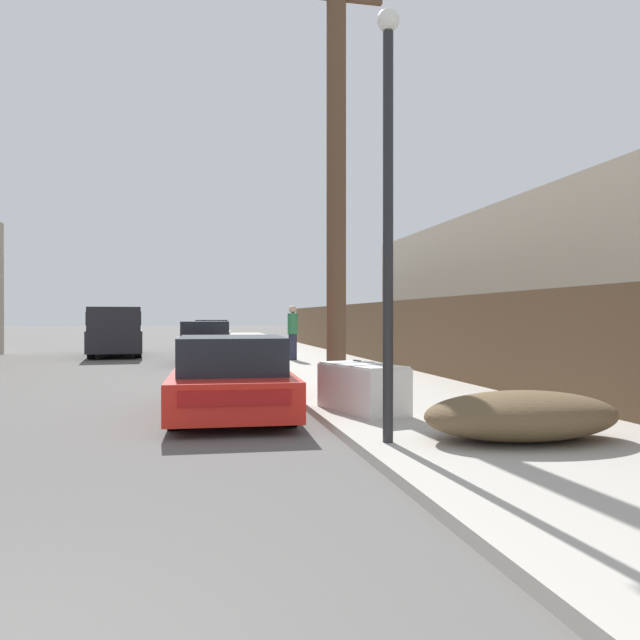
{
  "coord_description": "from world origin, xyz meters",
  "views": [
    {
      "loc": [
        1.35,
        -2.19,
        1.56
      ],
      "look_at": [
        3.93,
        10.27,
        1.49
      ],
      "focal_mm": 35.0,
      "sensor_mm": 36.0,
      "label": 1
    }
  ],
  "objects_px": {
    "parked_sports_car_red": "(231,379)",
    "street_lamp": "(388,193)",
    "brush_pile": "(522,415)",
    "utility_pole": "(336,169)",
    "discarded_fridge": "(362,388)",
    "car_parked_mid": "(203,344)",
    "pedestrian": "(293,332)",
    "car_parked_far": "(212,335)",
    "pickup_truck": "(116,332)"
  },
  "relations": [
    {
      "from": "street_lamp",
      "to": "brush_pile",
      "type": "bearing_deg",
      "value": -6.56
    },
    {
      "from": "pickup_truck",
      "to": "pedestrian",
      "type": "xyz_separation_m",
      "value": [
        6.22,
        -5.0,
        0.1
      ]
    },
    {
      "from": "discarded_fridge",
      "to": "car_parked_far",
      "type": "height_order",
      "value": "car_parked_far"
    },
    {
      "from": "car_parked_far",
      "to": "street_lamp",
      "type": "xyz_separation_m",
      "value": [
        1.2,
        -23.96,
        2.32
      ]
    },
    {
      "from": "car_parked_mid",
      "to": "pedestrian",
      "type": "bearing_deg",
      "value": -11.31
    },
    {
      "from": "car_parked_mid",
      "to": "pedestrian",
      "type": "relative_size",
      "value": 2.36
    },
    {
      "from": "discarded_fridge",
      "to": "street_lamp",
      "type": "xyz_separation_m",
      "value": [
        -0.34,
        -2.32,
        2.5
      ]
    },
    {
      "from": "car_parked_far",
      "to": "pedestrian",
      "type": "bearing_deg",
      "value": -73.21
    },
    {
      "from": "car_parked_mid",
      "to": "brush_pile",
      "type": "height_order",
      "value": "car_parked_mid"
    },
    {
      "from": "parked_sports_car_red",
      "to": "pedestrian",
      "type": "relative_size",
      "value": 2.38
    },
    {
      "from": "parked_sports_car_red",
      "to": "pickup_truck",
      "type": "xyz_separation_m",
      "value": [
        -3.52,
        15.53,
        0.38
      ]
    },
    {
      "from": "discarded_fridge",
      "to": "street_lamp",
      "type": "distance_m",
      "value": 3.43
    },
    {
      "from": "car_parked_mid",
      "to": "car_parked_far",
      "type": "distance_m",
      "value": 9.76
    },
    {
      "from": "car_parked_far",
      "to": "pedestrian",
      "type": "relative_size",
      "value": 2.39
    },
    {
      "from": "discarded_fridge",
      "to": "pickup_truck",
      "type": "bearing_deg",
      "value": 92.86
    },
    {
      "from": "utility_pole",
      "to": "pedestrian",
      "type": "distance_m",
      "value": 9.56
    },
    {
      "from": "discarded_fridge",
      "to": "brush_pile",
      "type": "relative_size",
      "value": 0.74
    },
    {
      "from": "pedestrian",
      "to": "brush_pile",
      "type": "bearing_deg",
      "value": -88.05
    },
    {
      "from": "discarded_fridge",
      "to": "utility_pole",
      "type": "height_order",
      "value": "utility_pole"
    },
    {
      "from": "car_parked_far",
      "to": "brush_pile",
      "type": "height_order",
      "value": "car_parked_far"
    },
    {
      "from": "car_parked_far",
      "to": "street_lamp",
      "type": "height_order",
      "value": "street_lamp"
    },
    {
      "from": "pickup_truck",
      "to": "brush_pile",
      "type": "distance_m",
      "value": 20.03
    },
    {
      "from": "parked_sports_car_red",
      "to": "car_parked_far",
      "type": "distance_m",
      "value": 20.81
    },
    {
      "from": "parked_sports_car_red",
      "to": "brush_pile",
      "type": "distance_m",
      "value": 4.61
    },
    {
      "from": "utility_pole",
      "to": "discarded_fridge",
      "type": "bearing_deg",
      "value": -93.76
    },
    {
      "from": "car_parked_mid",
      "to": "street_lamp",
      "type": "relative_size",
      "value": 0.86
    },
    {
      "from": "discarded_fridge",
      "to": "car_parked_mid",
      "type": "height_order",
      "value": "car_parked_mid"
    },
    {
      "from": "utility_pole",
      "to": "car_parked_mid",
      "type": "bearing_deg",
      "value": 103.73
    },
    {
      "from": "street_lamp",
      "to": "pedestrian",
      "type": "relative_size",
      "value": 2.73
    },
    {
      "from": "car_parked_mid",
      "to": "street_lamp",
      "type": "distance_m",
      "value": 14.52
    },
    {
      "from": "car_parked_far",
      "to": "pickup_truck",
      "type": "distance_m",
      "value": 6.58
    },
    {
      "from": "car_parked_far",
      "to": "pedestrian",
      "type": "height_order",
      "value": "pedestrian"
    },
    {
      "from": "car_parked_mid",
      "to": "car_parked_far",
      "type": "xyz_separation_m",
      "value": [
        0.62,
        9.74,
        0.01
      ]
    },
    {
      "from": "car_parked_mid",
      "to": "pickup_truck",
      "type": "distance_m",
      "value": 5.56
    },
    {
      "from": "parked_sports_car_red",
      "to": "street_lamp",
      "type": "distance_m",
      "value": 4.28
    },
    {
      "from": "pickup_truck",
      "to": "utility_pole",
      "type": "xyz_separation_m",
      "value": [
        5.62,
        -13.94,
        3.42
      ]
    },
    {
      "from": "parked_sports_car_red",
      "to": "street_lamp",
      "type": "relative_size",
      "value": 0.87
    },
    {
      "from": "discarded_fridge",
      "to": "pickup_truck",
      "type": "xyz_separation_m",
      "value": [
        -5.46,
        16.37,
        0.48
      ]
    },
    {
      "from": "utility_pole",
      "to": "brush_pile",
      "type": "distance_m",
      "value": 6.42
    },
    {
      "from": "street_lamp",
      "to": "brush_pile",
      "type": "distance_m",
      "value": 3.03
    },
    {
      "from": "brush_pile",
      "to": "car_parked_far",
      "type": "bearing_deg",
      "value": 96.55
    },
    {
      "from": "utility_pole",
      "to": "street_lamp",
      "type": "bearing_deg",
      "value": -96.05
    },
    {
      "from": "brush_pile",
      "to": "car_parked_mid",
      "type": "bearing_deg",
      "value": 103.25
    },
    {
      "from": "pickup_truck",
      "to": "pedestrian",
      "type": "bearing_deg",
      "value": 136.57
    },
    {
      "from": "brush_pile",
      "to": "pedestrian",
      "type": "height_order",
      "value": "pedestrian"
    },
    {
      "from": "parked_sports_car_red",
      "to": "brush_pile",
      "type": "height_order",
      "value": "parked_sports_car_red"
    },
    {
      "from": "pickup_truck",
      "to": "parked_sports_car_red",
      "type": "bearing_deg",
      "value": 98.16
    },
    {
      "from": "utility_pole",
      "to": "street_lamp",
      "type": "relative_size",
      "value": 1.69
    },
    {
      "from": "parked_sports_car_red",
      "to": "street_lamp",
      "type": "height_order",
      "value": "street_lamp"
    },
    {
      "from": "parked_sports_car_red",
      "to": "car_parked_mid",
      "type": "relative_size",
      "value": 1.01
    }
  ]
}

